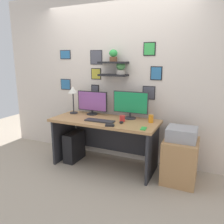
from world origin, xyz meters
name	(u,v)px	position (x,y,z in m)	size (l,w,h in m)	color
ground_plane	(105,165)	(0.00, 0.00, 0.00)	(8.00, 8.00, 0.00)	tan
back_wall_assembly	(116,77)	(0.00, 0.44, 1.36)	(4.40, 0.24, 2.70)	beige
desk	(106,132)	(0.00, 0.05, 0.54)	(1.62, 0.68, 0.75)	tan
monitor_left	(92,102)	(-0.33, 0.22, 0.95)	(0.53, 0.18, 0.38)	black
monitor_right	(130,104)	(0.33, 0.22, 0.98)	(0.55, 0.18, 0.42)	#2D2D33
keyboard	(100,121)	(-0.02, -0.13, 0.76)	(0.44, 0.14, 0.02)	#2D2D33
computer_mouse	(121,122)	(0.31, -0.09, 0.77)	(0.06, 0.09, 0.03)	black
desk_lamp	(73,93)	(-0.65, 0.15, 1.10)	(0.16, 0.16, 0.45)	#2D2D33
cell_phone	(144,128)	(0.67, -0.21, 0.76)	(0.07, 0.14, 0.01)	green
coffee_mug	(122,118)	(0.28, 0.01, 0.80)	(0.08, 0.08, 0.09)	red
scissors_tray	(110,125)	(0.22, -0.28, 0.76)	(0.12, 0.08, 0.02)	black
water_cup	(151,119)	(0.68, 0.13, 0.81)	(0.07, 0.07, 0.11)	orange
drawer_cabinet	(180,160)	(1.12, 0.02, 0.29)	(0.44, 0.50, 0.59)	tan
printer	(182,134)	(1.12, 0.02, 0.67)	(0.38, 0.34, 0.17)	#9E9EA3
computer_tower_left	(74,146)	(-0.55, -0.02, 0.24)	(0.18, 0.40, 0.47)	black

